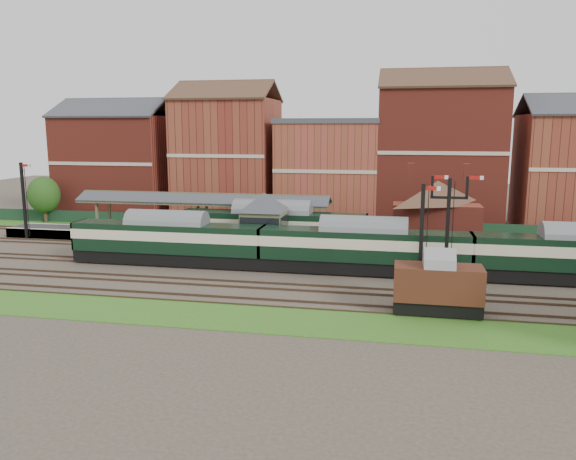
% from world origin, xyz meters
% --- Properties ---
extents(ground, '(160.00, 160.00, 0.00)m').
position_xyz_m(ground, '(0.00, 0.00, 0.00)').
color(ground, '#473D33').
rests_on(ground, ground).
extents(grass_back, '(90.00, 4.50, 0.06)m').
position_xyz_m(grass_back, '(0.00, 16.00, 0.03)').
color(grass_back, '#2D6619').
rests_on(grass_back, ground).
extents(grass_front, '(90.00, 5.00, 0.06)m').
position_xyz_m(grass_front, '(0.00, -12.00, 0.03)').
color(grass_front, '#2D6619').
rests_on(grass_front, ground).
extents(fence, '(90.00, 0.12, 1.50)m').
position_xyz_m(fence, '(0.00, 18.00, 0.75)').
color(fence, '#193823').
rests_on(fence, ground).
extents(platform, '(55.00, 3.40, 1.00)m').
position_xyz_m(platform, '(-5.00, 9.75, 0.50)').
color(platform, '#2D2D2D').
rests_on(platform, ground).
extents(signal_box, '(5.40, 5.40, 6.00)m').
position_xyz_m(signal_box, '(-3.00, 3.25, 3.19)').
color(signal_box, '#697755').
rests_on(signal_box, ground).
extents(brick_hut, '(3.20, 2.64, 2.94)m').
position_xyz_m(brick_hut, '(5.00, 3.25, 1.20)').
color(brick_hut, maroon).
rests_on(brick_hut, ground).
extents(station_building, '(8.10, 8.10, 5.90)m').
position_xyz_m(station_building, '(12.00, 9.75, 3.96)').
color(station_building, maroon).
rests_on(station_building, platform).
extents(canopy, '(26.00, 3.89, 4.08)m').
position_xyz_m(canopy, '(-11.00, 9.75, 4.58)').
color(canopy, brown).
rests_on(canopy, platform).
extents(semaphore_bracket, '(3.60, 0.25, 8.18)m').
position_xyz_m(semaphore_bracket, '(12.04, -2.50, 4.63)').
color(semaphore_bracket, black).
rests_on(semaphore_bracket, ground).
extents(semaphore_platform_end, '(1.23, 0.25, 8.00)m').
position_xyz_m(semaphore_platform_end, '(-29.98, 8.00, 4.16)').
color(semaphore_platform_end, black).
rests_on(semaphore_platform_end, ground).
extents(semaphore_siding, '(1.23, 0.25, 8.00)m').
position_xyz_m(semaphore_siding, '(10.02, -7.00, 4.16)').
color(semaphore_siding, black).
rests_on(semaphore_siding, ground).
extents(town_backdrop, '(69.00, 10.00, 16.00)m').
position_xyz_m(town_backdrop, '(-0.18, 25.00, 7.00)').
color(town_backdrop, maroon).
rests_on(town_backdrop, ground).
extents(dmu_train, '(49.50, 2.61, 3.80)m').
position_xyz_m(dmu_train, '(5.85, 0.00, 2.24)').
color(dmu_train, black).
rests_on(dmu_train, ground).
extents(platform_railcar, '(17.52, 2.76, 4.03)m').
position_xyz_m(platform_railcar, '(-2.97, 6.50, 2.36)').
color(platform_railcar, black).
rests_on(platform_railcar, ground).
extents(goods_van_a, '(5.38, 2.33, 3.26)m').
position_xyz_m(goods_van_a, '(11.04, -9.00, 1.87)').
color(goods_van_a, black).
rests_on(goods_van_a, ground).
extents(tree_back, '(3.89, 3.89, 5.68)m').
position_xyz_m(tree_back, '(-34.24, 17.52, 3.43)').
color(tree_back, '#382619').
rests_on(tree_back, ground).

